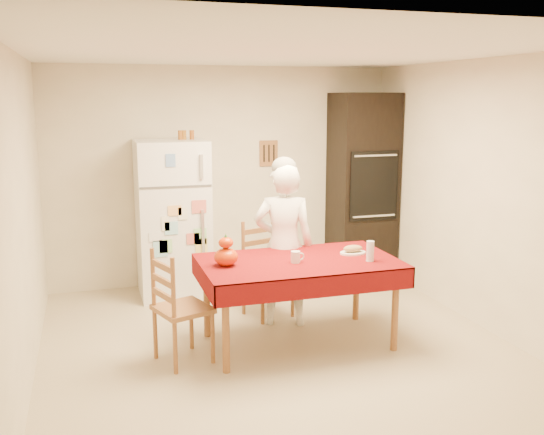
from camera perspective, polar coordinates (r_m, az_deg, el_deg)
name	(u,v)px	position (r m, az deg, el deg)	size (l,w,h in m)	color
floor	(282,353)	(5.31, 0.99, -12.61)	(4.50, 4.50, 0.00)	tan
room_shell	(283,164)	(4.89, 1.06, 5.08)	(4.02, 4.52, 2.51)	beige
refrigerator	(173,219)	(6.68, -9.33, -0.10)	(0.75, 0.74, 1.70)	white
oven_cabinet	(362,186)	(7.33, 8.50, 2.91)	(0.70, 0.62, 2.20)	black
dining_table	(298,268)	(5.28, 2.51, -4.75)	(1.70, 1.00, 0.76)	brown
chair_far	(264,265)	(6.05, -0.73, -4.48)	(0.52, 0.51, 0.95)	brown
chair_left	(176,304)	(5.00, -9.06, -8.02)	(0.52, 0.53, 0.95)	brown
seated_woman	(284,245)	(5.72, 1.12, -2.62)	(0.57, 0.37, 1.55)	white
coffee_mug	(295,257)	(5.17, 2.22, -3.73)	(0.08, 0.08, 0.10)	white
pumpkin_lower	(226,257)	(5.08, -4.35, -3.71)	(0.20, 0.20, 0.15)	#D54A05
pumpkin_upper	(226,243)	(5.05, -4.37, -2.37)	(0.12, 0.12, 0.09)	#D73E05
wine_glass	(370,251)	(5.27, 9.23, -3.14)	(0.07, 0.07, 0.18)	silver
bread_plate	(353,253)	(5.51, 7.62, -3.32)	(0.24, 0.24, 0.02)	white
bread_loaf	(353,249)	(5.50, 7.63, -2.91)	(0.18, 0.10, 0.06)	#967D4A
spice_jar_left	(180,135)	(6.63, -8.62, 7.69)	(0.05, 0.05, 0.10)	brown
spice_jar_mid	(184,135)	(6.64, -8.29, 7.70)	(0.05, 0.05, 0.10)	brown
spice_jar_right	(192,135)	(6.65, -7.55, 7.73)	(0.05, 0.05, 0.10)	brown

